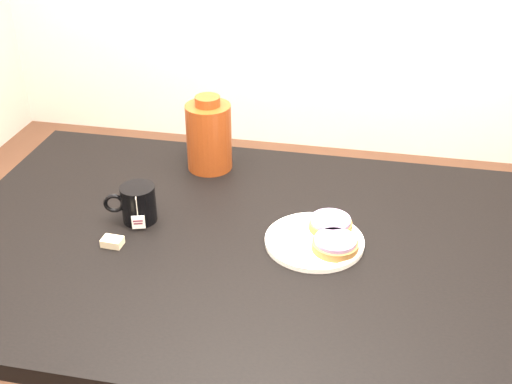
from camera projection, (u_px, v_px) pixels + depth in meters
table at (253, 271)px, 1.47m from camera, size 1.40×0.90×0.75m
plate at (314, 240)px, 1.42m from camera, size 0.22×0.22×0.02m
bagel_back at (331, 224)px, 1.44m from camera, size 0.11×0.11×0.03m
bagel_front at (335, 244)px, 1.38m from camera, size 0.10×0.10×0.03m
mug at (138, 203)px, 1.48m from camera, size 0.13×0.10×0.09m
teabag_pouch at (112, 242)px, 1.41m from camera, size 0.05×0.03×0.02m
bagel_package at (209, 136)px, 1.68m from camera, size 0.12×0.12×0.20m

